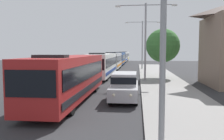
{
  "coord_description": "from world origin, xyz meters",
  "views": [
    {
      "loc": [
        3.3,
        -3.08,
        3.41
      ],
      "look_at": [
        1.01,
        17.75,
        1.71
      ],
      "focal_mm": 37.58,
      "sensor_mm": 36.0,
      "label": 1
    }
  ],
  "objects_px": {
    "box_truck_oncoming": "(116,56)",
    "streetlamp_far": "(142,40)",
    "bus_fourth_in_line": "(119,58)",
    "bus_middle": "(113,60)",
    "bus_tail_end": "(125,56)",
    "bus_lead": "(71,76)",
    "white_suv": "(125,85)",
    "bus_rear": "(122,57)",
    "bus_second_in_line": "(102,64)",
    "streetlamp_mid": "(145,33)",
    "roadside_tree": "(163,46)"
  },
  "relations": [
    {
      "from": "bus_middle",
      "to": "bus_tail_end",
      "type": "distance_m",
      "value": 40.82
    },
    {
      "from": "white_suv",
      "to": "streetlamp_far",
      "type": "xyz_separation_m",
      "value": [
        1.7,
        27.42,
        4.46
      ]
    },
    {
      "from": "bus_lead",
      "to": "box_truck_oncoming",
      "type": "relative_size",
      "value": 1.64
    },
    {
      "from": "streetlamp_mid",
      "to": "bus_second_in_line",
      "type": "bearing_deg",
      "value": 141.66
    },
    {
      "from": "bus_fourth_in_line",
      "to": "white_suv",
      "type": "xyz_separation_m",
      "value": [
        3.7,
        -40.62,
        -0.66
      ]
    },
    {
      "from": "white_suv",
      "to": "bus_middle",
      "type": "bearing_deg",
      "value": 97.74
    },
    {
      "from": "bus_lead",
      "to": "roadside_tree",
      "type": "distance_m",
      "value": 15.84
    },
    {
      "from": "bus_lead",
      "to": "white_suv",
      "type": "height_order",
      "value": "bus_lead"
    },
    {
      "from": "bus_lead",
      "to": "roadside_tree",
      "type": "height_order",
      "value": "roadside_tree"
    },
    {
      "from": "bus_tail_end",
      "to": "white_suv",
      "type": "relative_size",
      "value": 2.37
    },
    {
      "from": "box_truck_oncoming",
      "to": "streetlamp_mid",
      "type": "distance_m",
      "value": 59.24
    },
    {
      "from": "bus_lead",
      "to": "bus_tail_end",
      "type": "height_order",
      "value": "same"
    },
    {
      "from": "bus_middle",
      "to": "bus_tail_end",
      "type": "height_order",
      "value": "same"
    },
    {
      "from": "white_suv",
      "to": "roadside_tree",
      "type": "xyz_separation_m",
      "value": [
        3.94,
        13.16,
        3.04
      ]
    },
    {
      "from": "streetlamp_mid",
      "to": "box_truck_oncoming",
      "type": "bearing_deg",
      "value": 98.46
    },
    {
      "from": "streetlamp_far",
      "to": "white_suv",
      "type": "bearing_deg",
      "value": -93.55
    },
    {
      "from": "box_truck_oncoming",
      "to": "streetlamp_far",
      "type": "relative_size",
      "value": 0.85
    },
    {
      "from": "bus_middle",
      "to": "bus_lead",
      "type": "bearing_deg",
      "value": -90.0
    },
    {
      "from": "bus_fourth_in_line",
      "to": "streetlamp_mid",
      "type": "relative_size",
      "value": 1.43
    },
    {
      "from": "bus_lead",
      "to": "bus_second_in_line",
      "type": "bearing_deg",
      "value": 90.0
    },
    {
      "from": "streetlamp_far",
      "to": "bus_lead",
      "type": "bearing_deg",
      "value": -100.94
    },
    {
      "from": "bus_rear",
      "to": "streetlamp_mid",
      "type": "xyz_separation_m",
      "value": [
        5.4,
        -44.99,
        3.61
      ]
    },
    {
      "from": "bus_lead",
      "to": "bus_second_in_line",
      "type": "relative_size",
      "value": 1.03
    },
    {
      "from": "bus_middle",
      "to": "streetlamp_far",
      "type": "xyz_separation_m",
      "value": [
        5.4,
        0.21,
        3.8
      ]
    },
    {
      "from": "bus_fourth_in_line",
      "to": "bus_tail_end",
      "type": "relative_size",
      "value": 1.02
    },
    {
      "from": "white_suv",
      "to": "roadside_tree",
      "type": "height_order",
      "value": "roadside_tree"
    },
    {
      "from": "roadside_tree",
      "to": "box_truck_oncoming",
      "type": "bearing_deg",
      "value": 101.29
    },
    {
      "from": "streetlamp_far",
      "to": "roadside_tree",
      "type": "xyz_separation_m",
      "value": [
        2.24,
        -14.27,
        -1.42
      ]
    },
    {
      "from": "white_suv",
      "to": "roadside_tree",
      "type": "distance_m",
      "value": 14.07
    },
    {
      "from": "bus_tail_end",
      "to": "streetlamp_mid",
      "type": "distance_m",
      "value": 58.92
    },
    {
      "from": "bus_second_in_line",
      "to": "box_truck_oncoming",
      "type": "bearing_deg",
      "value": 93.48
    },
    {
      "from": "streetlamp_far",
      "to": "bus_rear",
      "type": "bearing_deg",
      "value": 101.29
    },
    {
      "from": "bus_rear",
      "to": "roadside_tree",
      "type": "bearing_deg",
      "value": -79.52
    },
    {
      "from": "bus_rear",
      "to": "streetlamp_far",
      "type": "xyz_separation_m",
      "value": [
        5.4,
        -27.04,
        3.8
      ]
    },
    {
      "from": "bus_lead",
      "to": "bus_middle",
      "type": "relative_size",
      "value": 1.11
    },
    {
      "from": "bus_second_in_line",
      "to": "bus_lead",
      "type": "bearing_deg",
      "value": -90.0
    },
    {
      "from": "box_truck_oncoming",
      "to": "white_suv",
      "type": "bearing_deg",
      "value": -84.12
    },
    {
      "from": "box_truck_oncoming",
      "to": "roadside_tree",
      "type": "height_order",
      "value": "roadside_tree"
    },
    {
      "from": "bus_middle",
      "to": "box_truck_oncoming",
      "type": "distance_m",
      "value": 40.88
    },
    {
      "from": "bus_lead",
      "to": "roadside_tree",
      "type": "relative_size",
      "value": 2.04
    },
    {
      "from": "bus_tail_end",
      "to": "roadside_tree",
      "type": "height_order",
      "value": "roadside_tree"
    },
    {
      "from": "bus_fourth_in_line",
      "to": "bus_rear",
      "type": "xyz_separation_m",
      "value": [
        -0.0,
        13.84,
        -0.0
      ]
    },
    {
      "from": "bus_rear",
      "to": "roadside_tree",
      "type": "xyz_separation_m",
      "value": [
        7.64,
        -41.3,
        2.38
      ]
    },
    {
      "from": "streetlamp_far",
      "to": "bus_middle",
      "type": "bearing_deg",
      "value": -177.78
    },
    {
      "from": "bus_middle",
      "to": "streetlamp_mid",
      "type": "distance_m",
      "value": 18.89
    },
    {
      "from": "bus_middle",
      "to": "streetlamp_far",
      "type": "relative_size",
      "value": 1.26
    },
    {
      "from": "bus_fourth_in_line",
      "to": "streetlamp_far",
      "type": "distance_m",
      "value": 14.76
    },
    {
      "from": "bus_second_in_line",
      "to": "roadside_tree",
      "type": "relative_size",
      "value": 1.98
    },
    {
      "from": "box_truck_oncoming",
      "to": "bus_rear",
      "type": "bearing_deg",
      "value": -76.26
    },
    {
      "from": "bus_second_in_line",
      "to": "white_suv",
      "type": "height_order",
      "value": "bus_second_in_line"
    }
  ]
}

